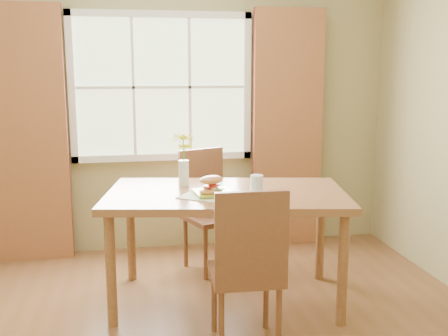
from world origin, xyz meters
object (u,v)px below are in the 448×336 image
chair_far (207,203)px  croissant_sandwich (211,185)px  flower_vase (184,155)px  chair_near (248,263)px  water_glass (257,185)px  dining_table (226,203)px

chair_far → croissant_sandwich: size_ratio=4.97×
chair_far → croissant_sandwich: chair_far is taller
croissant_sandwich → flower_vase: (-0.15, 0.37, 0.15)m
flower_vase → chair_near: bearing=-73.9°
chair_far → flower_vase: bearing=-139.2°
chair_far → water_glass: 0.91m
chair_near → chair_far: size_ratio=1.00×
dining_table → chair_near: (-0.00, -0.71, -0.18)m
chair_near → croissant_sandwich: bearing=104.7°
flower_vase → water_glass: bearing=-37.1°
dining_table → chair_far: size_ratio=1.81×
chair_far → flower_vase: (-0.24, -0.47, 0.50)m
dining_table → chair_near: 0.73m
dining_table → flower_vase: (-0.27, 0.23, 0.32)m
chair_far → flower_vase: 0.73m
chair_far → water_glass: (0.22, -0.82, 0.33)m
dining_table → water_glass: bearing=-21.9°
chair_near → water_glass: size_ratio=7.46×
flower_vase → croissant_sandwich: bearing=-68.6°
croissant_sandwich → flower_vase: flower_vase is taller
dining_table → chair_near: chair_near is taller
flower_vase → dining_table: bearing=-40.3°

